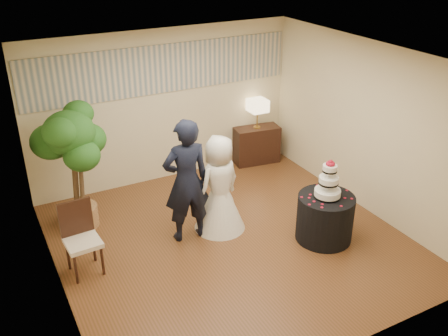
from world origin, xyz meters
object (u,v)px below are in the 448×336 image
cake_table (325,218)px  wedding_cake (329,179)px  console (256,145)px  ficus_tree (74,169)px  side_chair (83,240)px  bride (220,184)px  table_lamp (257,114)px  groom (186,181)px

cake_table → wedding_cake: 0.67m
cake_table → wedding_cake: size_ratio=1.41×
console → cake_table: bearing=-92.2°
wedding_cake → ficus_tree: 3.84m
console → ficus_tree: bearing=-160.5°
cake_table → side_chair: side_chair is taller
wedding_cake → ficus_tree: size_ratio=0.30×
bride → side_chair: bearing=-11.5°
bride → table_lamp: bearing=-149.5°
ficus_tree → side_chair: size_ratio=1.97×
cake_table → groom: bearing=150.9°
console → bride: bearing=-126.2°
groom → table_lamp: size_ratio=3.35×
groom → side_chair: size_ratio=1.87×
wedding_cake → table_lamp: size_ratio=1.05×
console → table_lamp: table_lamp is taller
console → side_chair: side_chair is taller
cake_table → side_chair: size_ratio=0.82×
table_lamp → side_chair: table_lamp is taller
groom → wedding_cake: size_ratio=3.20×
table_lamp → side_chair: bearing=-153.6°
bride → side_chair: size_ratio=1.51×
cake_table → wedding_cake: bearing=0.0°
cake_table → table_lamp: bearing=79.6°
groom → table_lamp: groom is taller
bride → cake_table: 1.68m
console → wedding_cake: bearing=-92.2°
bride → wedding_cake: bearing=126.0°
bride → console: size_ratio=1.74×
wedding_cake → console: wedding_cake is taller
ficus_tree → console: bearing=11.3°
wedding_cake → side_chair: 3.58m
bride → table_lamp: size_ratio=2.70×
wedding_cake → ficus_tree: (-3.21, 2.11, -0.01)m
console → table_lamp: (0.00, 0.00, 0.66)m
groom → ficus_tree: ficus_tree is taller
console → ficus_tree: (-3.73, -0.75, 0.65)m
groom → console: bearing=-138.6°
table_lamp → groom: bearing=-141.9°
bride → side_chair: bride is taller
cake_table → console: (0.52, 2.85, 0.01)m
wedding_cake → console: bearing=79.6°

